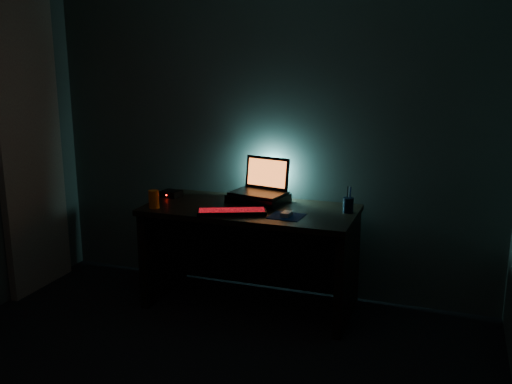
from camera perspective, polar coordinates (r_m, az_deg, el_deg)
room at (r=2.52m, az=-13.27°, el=0.41°), size 3.50×4.00×2.50m
desk at (r=4.18m, az=-0.32°, el=-4.79°), size 1.50×0.70×0.75m
curtain at (r=4.67m, az=-21.68°, el=4.52°), size 0.06×0.65×2.30m
riser at (r=4.19m, az=0.24°, el=-0.62°), size 0.45×0.37×0.06m
laptop at (r=4.21m, az=0.59°, el=0.71°), size 0.42×0.35×0.26m
keyboard at (r=3.90m, az=-2.44°, el=-1.98°), size 0.49×0.32×0.03m
mousepad at (r=3.83m, az=3.06°, el=-2.43°), size 0.23×0.21×0.00m
mouse at (r=3.83m, az=3.06°, el=-2.20°), size 0.06×0.10×0.03m
pen_cup at (r=3.97m, az=9.20°, el=-1.30°), size 0.09×0.09×0.10m
juice_glass at (r=4.09m, az=-10.19°, el=-0.71°), size 0.08×0.08×0.13m
router at (r=4.40m, az=-8.48°, el=-0.17°), size 0.16×0.14×0.05m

